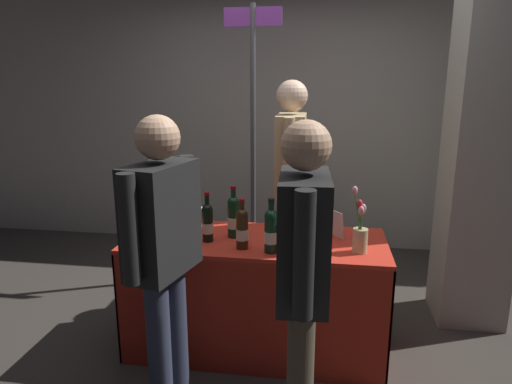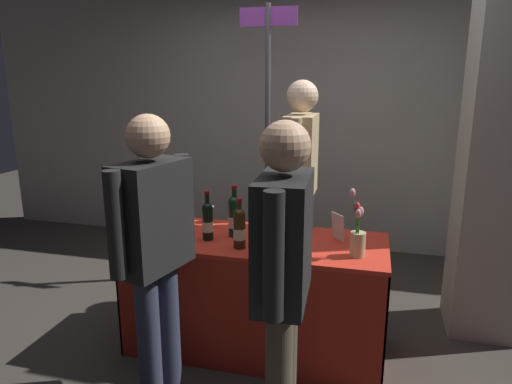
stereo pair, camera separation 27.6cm
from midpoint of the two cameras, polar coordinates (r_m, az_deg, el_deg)
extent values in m
plane|color=#38332D|center=(3.17, -2.62, -18.63)|extent=(12.00, 12.00, 0.00)
cube|color=#9E998E|center=(4.71, 2.02, 8.95)|extent=(7.03, 0.12, 2.60)
cube|color=gray|center=(3.38, 24.76, 8.18)|extent=(0.45, 0.45, 2.89)
cube|color=red|center=(2.85, -2.79, -6.15)|extent=(1.60, 0.65, 0.02)
cube|color=#A32519|center=(2.72, -4.05, -15.80)|extent=(1.60, 0.01, 0.72)
cube|color=#A32519|center=(3.28, -1.61, -10.37)|extent=(1.60, 0.01, 0.72)
cube|color=#A32519|center=(3.23, -16.93, -11.37)|extent=(0.01, 0.65, 0.72)
cube|color=#A32519|center=(2.96, 13.01, -13.55)|extent=(0.01, 0.65, 0.72)
cylinder|color=black|center=(2.86, -5.59, -3.51)|extent=(0.08, 0.08, 0.22)
sphere|color=black|center=(2.83, -5.64, -1.34)|extent=(0.07, 0.07, 0.07)
cylinder|color=black|center=(2.81, -5.66, -0.50)|extent=(0.03, 0.03, 0.09)
cylinder|color=maroon|center=(2.80, -5.68, 0.53)|extent=(0.03, 0.03, 0.02)
cylinder|color=beige|center=(2.86, -5.58, -3.85)|extent=(0.08, 0.08, 0.07)
cylinder|color=#192333|center=(2.57, 1.62, -5.37)|extent=(0.07, 0.07, 0.23)
sphere|color=#192333|center=(2.53, 1.64, -2.89)|extent=(0.07, 0.07, 0.07)
cylinder|color=#192333|center=(2.52, 1.64, -2.11)|extent=(0.03, 0.03, 0.07)
cylinder|color=black|center=(2.51, 1.65, -1.11)|extent=(0.04, 0.04, 0.02)
cylinder|color=beige|center=(2.57, 1.62, -5.76)|extent=(0.07, 0.07, 0.07)
cylinder|color=#192333|center=(2.91, 1.86, -2.95)|extent=(0.07, 0.07, 0.24)
sphere|color=#192333|center=(2.88, 1.88, -0.66)|extent=(0.07, 0.07, 0.07)
cylinder|color=#192333|center=(2.87, 1.88, 0.17)|extent=(0.03, 0.03, 0.09)
cylinder|color=#B7932D|center=(2.86, 1.89, 1.19)|extent=(0.03, 0.03, 0.02)
cylinder|color=beige|center=(2.92, 1.85, -3.31)|extent=(0.07, 0.07, 0.08)
cylinder|color=black|center=(2.80, -8.88, -4.18)|extent=(0.07, 0.07, 0.20)
sphere|color=black|center=(2.77, -8.96, -2.18)|extent=(0.07, 0.07, 0.07)
cylinder|color=black|center=(2.76, -8.99, -1.31)|extent=(0.03, 0.03, 0.09)
cylinder|color=maroon|center=(2.75, -9.03, -0.25)|extent=(0.03, 0.03, 0.02)
cylinder|color=beige|center=(2.81, -8.87, -4.49)|extent=(0.07, 0.07, 0.06)
cylinder|color=black|center=(2.59, -1.17, -5.33)|extent=(0.08, 0.08, 0.22)
sphere|color=black|center=(2.56, -1.18, -3.02)|extent=(0.07, 0.07, 0.07)
cylinder|color=black|center=(2.55, -1.19, -2.14)|extent=(0.03, 0.03, 0.08)
cylinder|color=black|center=(2.53, -1.19, -1.05)|extent=(0.04, 0.04, 0.02)
cylinder|color=beige|center=(2.60, -1.17, -5.69)|extent=(0.08, 0.08, 0.07)
cylinder|color=#38230F|center=(2.66, -4.71, -5.00)|extent=(0.07, 0.07, 0.21)
sphere|color=#38230F|center=(2.63, -4.76, -2.89)|extent=(0.07, 0.07, 0.07)
cylinder|color=#38230F|center=(2.62, -4.77, -2.09)|extent=(0.03, 0.03, 0.08)
cylinder|color=maroon|center=(2.61, -4.79, -1.09)|extent=(0.03, 0.03, 0.02)
cylinder|color=beige|center=(2.67, -4.70, -5.33)|extent=(0.07, 0.07, 0.07)
cylinder|color=silver|center=(3.11, -8.96, -4.32)|extent=(0.07, 0.07, 0.00)
cylinder|color=silver|center=(3.09, -8.99, -3.68)|extent=(0.01, 0.01, 0.07)
cone|color=silver|center=(3.08, -9.03, -2.53)|extent=(0.07, 0.07, 0.06)
cylinder|color=tan|center=(2.65, 9.97, -6.05)|extent=(0.09, 0.09, 0.14)
cylinder|color=#38722D|center=(2.61, 10.07, -4.10)|extent=(0.02, 0.03, 0.19)
ellipsoid|color=gold|center=(2.58, 10.31, -2.16)|extent=(0.03, 0.03, 0.05)
cylinder|color=#38722D|center=(2.60, 9.82, -3.92)|extent=(0.01, 0.05, 0.21)
ellipsoid|color=red|center=(2.58, 9.87, -1.52)|extent=(0.03, 0.03, 0.05)
cylinder|color=#38722D|center=(2.60, 9.71, -2.99)|extent=(0.06, 0.01, 0.29)
ellipsoid|color=pink|center=(2.57, 9.27, 0.14)|extent=(0.03, 0.03, 0.05)
cylinder|color=#38722D|center=(2.60, 10.06, -4.26)|extent=(0.02, 0.04, 0.19)
ellipsoid|color=pink|center=(2.55, 10.04, -2.36)|extent=(0.03, 0.03, 0.05)
cylinder|color=#38722D|center=(2.61, 9.90, -4.05)|extent=(0.03, 0.03, 0.19)
ellipsoid|color=pink|center=(2.57, 10.30, -2.07)|extent=(0.03, 0.03, 0.05)
cube|color=silver|center=(2.87, 7.33, -4.05)|extent=(0.10, 0.11, 0.17)
cylinder|color=#4C4233|center=(3.72, 2.13, -6.24)|extent=(0.12, 0.12, 0.85)
cylinder|color=#4C4233|center=(3.55, 1.84, -7.24)|extent=(0.12, 0.12, 0.85)
cube|color=tan|center=(3.45, 2.09, 4.64)|extent=(0.22, 0.47, 0.60)
sphere|color=beige|center=(3.41, 2.16, 11.90)|extent=(0.23, 0.23, 0.23)
cylinder|color=tan|center=(3.72, 2.52, 5.69)|extent=(0.08, 0.08, 0.55)
cylinder|color=tan|center=(3.17, 1.60, 4.28)|extent=(0.08, 0.08, 0.55)
cylinder|color=#2D3347|center=(2.50, -15.28, -18.46)|extent=(0.12, 0.12, 0.77)
cylinder|color=#2D3347|center=(2.61, -13.08, -16.87)|extent=(0.12, 0.12, 0.77)
cube|color=black|center=(2.29, -15.12, -3.34)|extent=(0.30, 0.45, 0.55)
sphere|color=tan|center=(2.20, -15.77, 6.55)|extent=(0.21, 0.21, 0.21)
cylinder|color=black|center=(2.10, -19.25, -4.57)|extent=(0.08, 0.08, 0.50)
cylinder|color=black|center=(2.47, -11.69, -1.32)|extent=(0.08, 0.08, 0.50)
cylinder|color=#4C4233|center=(2.20, 1.64, -23.00)|extent=(0.12, 0.12, 0.77)
cylinder|color=#4C4233|center=(2.34, 1.96, -20.49)|extent=(0.12, 0.12, 0.77)
cube|color=black|center=(1.96, 1.95, -5.77)|extent=(0.23, 0.45, 0.55)
sphere|color=tan|center=(1.86, 2.05, 5.79)|extent=(0.21, 0.21, 0.21)
cylinder|color=black|center=(1.70, 1.37, -8.06)|extent=(0.08, 0.08, 0.50)
cylinder|color=black|center=(2.20, 2.41, -2.93)|extent=(0.08, 0.08, 0.50)
cylinder|color=#47474C|center=(3.91, -2.40, 5.67)|extent=(0.04, 0.04, 2.30)
cube|color=#7A3393|center=(3.90, -2.57, 21.04)|extent=(0.47, 0.02, 0.15)
camera|label=1|loc=(0.14, -92.86, -0.71)|focal=32.03mm
camera|label=2|loc=(0.14, 87.14, 0.71)|focal=32.03mm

